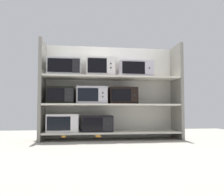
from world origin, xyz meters
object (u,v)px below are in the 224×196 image
microwave_5 (64,68)px  microwave_6 (100,68)px  microwave_4 (123,96)px  microwave_2 (61,95)px  microwave_3 (92,95)px  microwave_7 (135,70)px  microwave_0 (63,123)px  microwave_1 (97,124)px

microwave_5 → microwave_6: 0.59m
microwave_6 → microwave_4: bearing=0.0°
microwave_2 → microwave_4: size_ratio=0.93×
microwave_3 → microwave_7: 0.87m
microwave_0 → microwave_4: size_ratio=1.09×
microwave_0 → microwave_2: size_ratio=1.18×
microwave_2 → microwave_3: 0.50m
microwave_1 → microwave_6: 0.94m
microwave_0 → microwave_5: bearing=-0.4°
microwave_1 → microwave_4: size_ratio=1.08×
microwave_6 → microwave_7: size_ratio=0.83×
microwave_0 → microwave_2: microwave_2 is taller
microwave_4 → microwave_6: 0.61m
microwave_1 → microwave_0: bearing=-180.0°
microwave_0 → microwave_7: microwave_7 is taller
microwave_5 → microwave_7: (1.19, 0.00, -0.01)m
microwave_1 → microwave_3: (-0.09, 0.00, 0.46)m
microwave_4 → microwave_2: bearing=-180.0°
microwave_2 → microwave_1: bearing=-0.0°
microwave_0 → microwave_4: (0.98, 0.00, 0.45)m
microwave_2 → microwave_3: bearing=-0.0°
microwave_0 → microwave_2: bearing=179.9°
microwave_0 → microwave_3: size_ratio=1.02×
microwave_7 → microwave_3: bearing=180.0°
microwave_0 → microwave_6: bearing=-0.0°
microwave_3 → microwave_4: size_ratio=1.08×
microwave_0 → microwave_5: microwave_5 is taller
microwave_1 → microwave_2: size_ratio=1.17×
microwave_1 → microwave_7: 1.12m
microwave_0 → microwave_1: microwave_0 is taller
microwave_5 → microwave_6: microwave_6 is taller
microwave_4 → microwave_6: bearing=-180.0°
microwave_4 → microwave_6: microwave_6 is taller
microwave_0 → microwave_7: size_ratio=0.90×
microwave_5 → microwave_4: bearing=0.0°
microwave_2 → microwave_3: (0.50, -0.00, 0.00)m
microwave_2 → microwave_6: 0.80m
microwave_2 → microwave_6: size_ratio=0.92×
microwave_1 → microwave_5: microwave_5 is taller
microwave_2 → microwave_5: microwave_5 is taller
microwave_7 → microwave_5: bearing=-180.0°
microwave_3 → microwave_5: size_ratio=0.94×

